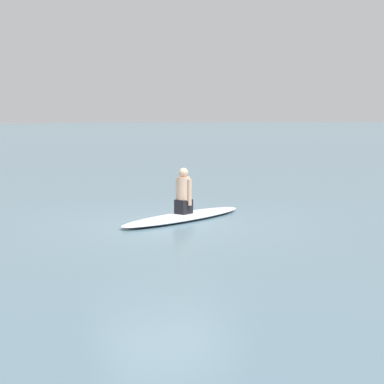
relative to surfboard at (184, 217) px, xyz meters
The scene contains 3 objects.
ground_plane 0.73m from the surfboard, 142.70° to the right, with size 400.00×400.00×0.00m, color slate.
surfboard is the anchor object (origin of this frame).
person_paddler 0.47m from the surfboard, 26.57° to the left, with size 0.37×0.39×0.91m.
Camera 1 is at (-5.11, -11.07, 2.04)m, focal length 60.87 mm.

